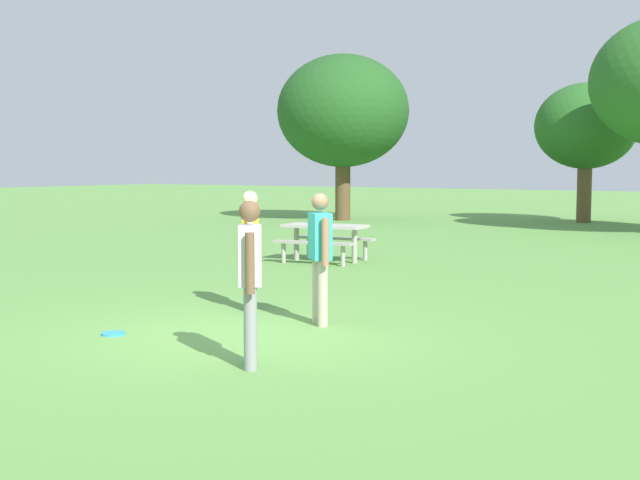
{
  "coord_description": "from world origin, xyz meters",
  "views": [
    {
      "loc": [
        5.98,
        -7.46,
        1.97
      ],
      "look_at": [
        0.11,
        1.6,
        1.0
      ],
      "focal_mm": 46.14,
      "sensor_mm": 36.0,
      "label": 1
    }
  ],
  "objects": [
    {
      "name": "ground_plane",
      "position": [
        0.0,
        0.0,
        0.0
      ],
      "size": [
        120.0,
        120.0,
        0.0
      ],
      "primitive_type": "plane",
      "color": "#609947"
    },
    {
      "name": "person_catcher",
      "position": [
        -0.87,
        1.37,
        0.94
      ],
      "size": [
        0.41,
        0.5,
        1.64
      ],
      "color": "#1E234C",
      "rests_on": "ground"
    },
    {
      "name": "picnic_table_near",
      "position": [
        -3.13,
        6.79,
        0.56
      ],
      "size": [
        1.87,
        1.63,
        0.77
      ],
      "color": "#B2ADA3",
      "rests_on": "ground"
    },
    {
      "name": "person_bystander",
      "position": [
        0.48,
        1.03,
        0.94
      ],
      "size": [
        0.47,
        0.44,
        1.64
      ],
      "color": "#B7AD93",
      "rests_on": "ground"
    },
    {
      "name": "person_thrower",
      "position": [
        1.09,
        -1.17,
        0.94
      ],
      "size": [
        0.41,
        0.5,
        1.64
      ],
      "color": "gray",
      "rests_on": "ground"
    },
    {
      "name": "frisbee",
      "position": [
        -1.22,
        -0.8,
        0.01
      ],
      "size": [
        0.28,
        0.28,
        0.03
      ],
      "primitive_type": "cylinder",
      "color": "#2D9EDB",
      "rests_on": "ground"
    },
    {
      "name": "tree_broad_center",
      "position": [
        -1.93,
        21.82,
        3.34
      ],
      "size": [
        3.53,
        3.53,
        4.87
      ],
      "color": "brown",
      "rests_on": "ground"
    },
    {
      "name": "tree_tall_left",
      "position": [
        -9.65,
        18.19,
        3.94
      ],
      "size": [
        4.78,
        4.78,
        6.0
      ],
      "color": "brown",
      "rests_on": "ground"
    }
  ]
}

